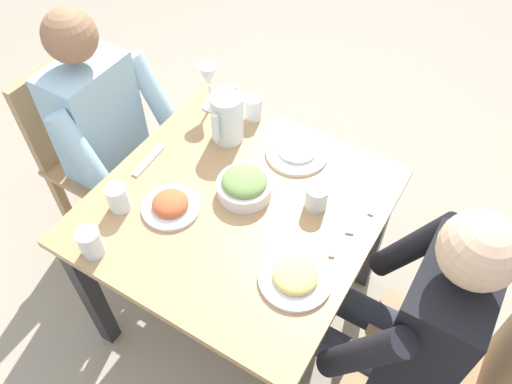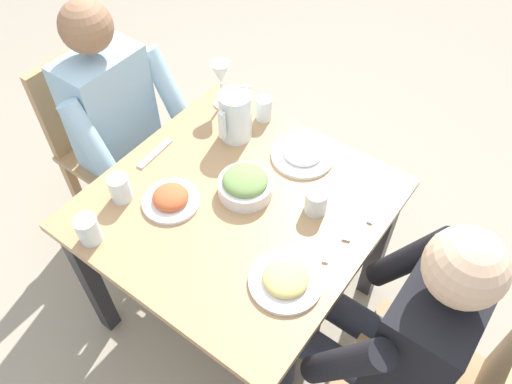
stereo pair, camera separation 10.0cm
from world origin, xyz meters
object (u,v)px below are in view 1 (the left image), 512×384
Objects in this scene: chair_far at (452,372)px; water_glass_near_right at (254,109)px; chair_near at (89,147)px; diner_near at (118,139)px; plate_fries at (295,276)px; wine_glass at (208,78)px; diner_far at (399,318)px; salad_bowl at (243,184)px; plate_rice_curry at (171,205)px; plate_yoghurt at (297,151)px; water_pitcher at (227,117)px; water_glass_center at (118,198)px; dining_table at (238,224)px; water_glass_by_pitcher at (91,242)px; water_glass_near_left at (317,197)px.

chair_far is 1.13m from water_glass_near_right.
diner_near reaches higher than chair_near.
chair_far reaches higher than plate_fries.
chair_far is 4.50× the size of wine_glass.
diner_far is 6.30× the size of salad_bowl.
chair_far is 0.75× the size of diner_near.
plate_yoghurt is at bearing 151.67° from plate_rice_curry.
wine_glass is (-0.31, -0.35, 0.10)m from salad_bowl.
diner_near is 0.56m from water_glass_near_right.
water_pitcher is 0.86× the size of plate_fries.
chair_near is 9.22× the size of water_glass_near_right.
plate_rice_curry is (0.18, -0.17, -0.02)m from salad_bowl.
plate_fries is 0.63m from water_glass_center.
diner_far is 0.68m from plate_yoghurt.
diner_near is (-0.15, -1.44, 0.15)m from chair_far.
dining_table is 0.51m from water_glass_by_pitcher.
water_glass_center is at bearing 44.86° from diner_near.
chair_far is 1.31m from wine_glass.
chair_far reaches higher than water_glass_near_right.
water_glass_by_pitcher is at bearing 5.98° from wine_glass.
water_glass_by_pitcher is at bearing -68.07° from plate_fries.
wine_glass is at bearing -174.02° from water_glass_by_pitcher.
plate_rice_curry is at bearing -57.40° from water_glass_near_left.
dining_table is 9.56× the size of water_glass_near_right.
dining_table is 3.98× the size of plate_yoghurt.
plate_rice_curry is 0.53m from water_glass_near_right.
chair_far is 1.18m from water_glass_center.
water_pitcher is at bearing -136.23° from salad_bowl.
water_glass_near_right is 0.63m from water_glass_center.
diner_near is at bearing -43.20° from wine_glass.
water_glass_center is at bearing -49.93° from salad_bowl.
water_glass_center is at bearing -165.44° from water_glass_by_pitcher.
water_pitcher is at bearing 54.48° from wine_glass.
water_glass_center is at bearing -56.21° from dining_table.
plate_yoghurt is at bearing 101.60° from water_pitcher.
diner_near is 0.60m from water_glass_by_pitcher.
chair_far reaches higher than salad_bowl.
dining_table is 4.89× the size of salad_bowl.
plate_fries is (0.21, 0.31, -0.03)m from salad_bowl.
diner_far is at bearing 62.82° from water_glass_near_left.
water_glass_near_right is (-0.47, -0.99, 0.27)m from chair_far.
dining_table is 10.64× the size of water_glass_near_left.
water_pitcher reaches higher than plate_rice_curry.
wine_glass is at bearing 120.93° from chair_near.
salad_bowl is 0.95× the size of wine_glass.
water_pitcher is at bearing -111.75° from diner_far.
chair_near is 0.72m from water_pitcher.
chair_far is at bearing 72.31° from water_pitcher.
dining_table is 0.83m from chair_near.
water_glass_center is at bearing -60.68° from plate_rice_curry.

